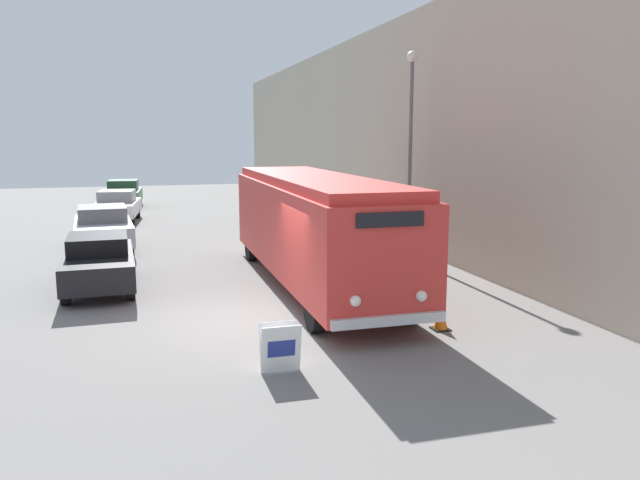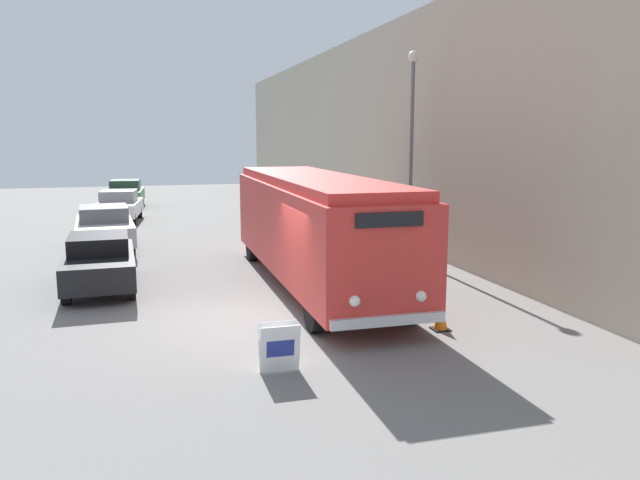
# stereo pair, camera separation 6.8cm
# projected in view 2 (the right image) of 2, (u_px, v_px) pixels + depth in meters

# --- Properties ---
(ground_plane) EXTENTS (80.00, 80.00, 0.00)m
(ground_plane) POSITION_uv_depth(u_px,v_px,m) (257.00, 320.00, 14.00)
(ground_plane) COLOR slate
(building_wall_right) EXTENTS (0.30, 60.00, 8.42)m
(building_wall_right) POSITION_uv_depth(u_px,v_px,m) (391.00, 132.00, 24.71)
(building_wall_right) COLOR #B2A893
(building_wall_right) RESTS_ON ground_plane
(vintage_bus) EXTENTS (2.47, 10.85, 3.02)m
(vintage_bus) POSITION_uv_depth(u_px,v_px,m) (315.00, 224.00, 16.90)
(vintage_bus) COLOR black
(vintage_bus) RESTS_ON ground_plane
(sign_board) EXTENTS (0.70, 0.33, 0.87)m
(sign_board) POSITION_uv_depth(u_px,v_px,m) (279.00, 349.00, 10.85)
(sign_board) COLOR gray
(sign_board) RESTS_ON ground_plane
(streetlamp) EXTENTS (0.36, 0.36, 6.78)m
(streetlamp) POSITION_uv_depth(u_px,v_px,m) (412.00, 127.00, 20.39)
(streetlamp) COLOR #595E60
(streetlamp) RESTS_ON ground_plane
(parked_car_near) EXTENTS (1.94, 4.33, 1.46)m
(parked_car_near) POSITION_uv_depth(u_px,v_px,m) (100.00, 261.00, 16.74)
(parked_car_near) COLOR black
(parked_car_near) RESTS_ON ground_plane
(parked_car_mid) EXTENTS (2.27, 4.73, 1.57)m
(parked_car_mid) POSITION_uv_depth(u_px,v_px,m) (105.00, 227.00, 22.56)
(parked_car_mid) COLOR black
(parked_car_mid) RESTS_ON ground_plane
(parked_car_far) EXTENTS (2.25, 4.26, 1.51)m
(parked_car_far) POSITION_uv_depth(u_px,v_px,m) (119.00, 206.00, 29.78)
(parked_car_far) COLOR black
(parked_car_far) RESTS_ON ground_plane
(parked_car_distant) EXTENTS (2.11, 4.14, 1.59)m
(parked_car_distant) POSITION_uv_depth(u_px,v_px,m) (126.00, 194.00, 35.65)
(parked_car_distant) COLOR black
(parked_car_distant) RESTS_ON ground_plane
(traffic_cone) EXTENTS (0.36, 0.36, 0.58)m
(traffic_cone) POSITION_uv_depth(u_px,v_px,m) (441.00, 317.00, 13.23)
(traffic_cone) COLOR black
(traffic_cone) RESTS_ON ground_plane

